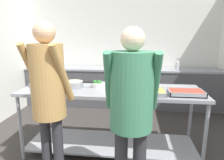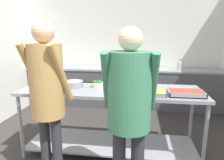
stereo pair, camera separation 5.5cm
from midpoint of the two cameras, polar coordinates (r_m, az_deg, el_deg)
The scene contains 12 objects.
wall_rear at distance 4.87m, azimuth 3.98°, elevation 9.23°, with size 4.49×0.06×2.65m.
back_counter at distance 4.64m, azimuth 3.48°, elevation -1.95°, with size 4.33×0.65×0.88m.
serving_counter at distance 2.73m, azimuth 0.29°, elevation -8.54°, with size 2.36×0.75×0.91m.
serving_tray_roast at distance 2.99m, azimuth -17.52°, elevation -0.89°, with size 0.37×0.32×0.05m.
sauce_pan at distance 2.76m, azimuth -10.30°, elevation -1.10°, with size 0.40×0.26×0.09m.
broccoli_bowl at distance 2.75m, azimuth -3.29°, elevation -1.23°, with size 0.20×0.20×0.10m.
plate_stack at distance 2.79m, azimuth 2.29°, elevation -1.05°, with size 0.24×0.24×0.07m.
serving_tray_vegetables at distance 2.44m, azimuth 10.36°, elevation -3.47°, with size 0.44×0.30×0.05m.
serving_tray_greens at distance 2.52m, azimuth 20.90°, elevation -3.54°, with size 0.41×0.27×0.05m.
guest_serving_left at distance 1.81m, azimuth 5.85°, elevation -5.86°, with size 0.49×0.39×1.67m.
guest_serving_right at distance 2.08m, azimuth -17.33°, elevation -2.35°, with size 0.49×0.41×1.73m.
water_bottle at distance 4.54m, azimuth 19.06°, elevation 4.09°, with size 0.07×0.07×0.23m.
Camera 2 is at (0.37, -0.73, 1.59)m, focal length 32.00 mm.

